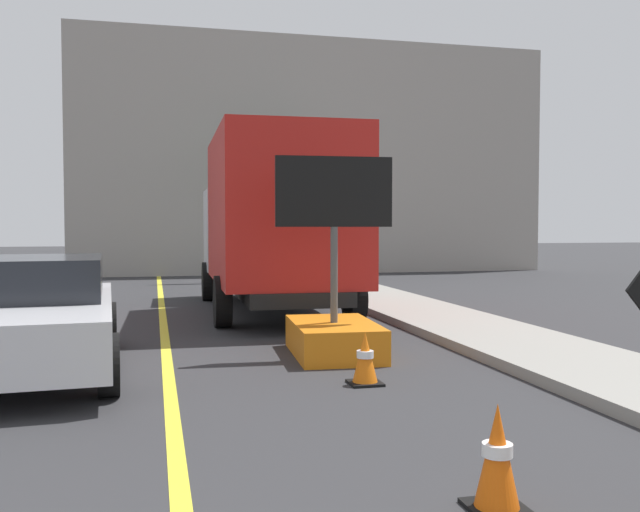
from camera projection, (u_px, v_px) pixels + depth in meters
The scene contains 9 objects.
sidewalk_curb at pixel (621, 378), 7.70m from camera, with size 1.92×48.00×0.14m, color gray.
lane_center_stripe at pixel (172, 411), 6.55m from camera, with size 0.14×36.00×0.01m, color yellow.
arrow_board_trailer at pixel (334, 320), 9.38m from camera, with size 1.60×1.86×2.70m.
box_truck at pixel (274, 221), 13.90m from camera, with size 2.75×6.92×3.47m.
pickup_car at pixel (30, 314), 8.32m from camera, with size 2.25×4.65×1.38m.
highway_guide_sign at pixel (284, 173), 21.86m from camera, with size 2.79×0.18×5.00m.
far_building_block at pixel (299, 165), 28.76m from camera, with size 17.61×7.89×8.58m, color gray.
traffic_cone_near_sign at pixel (497, 458), 4.27m from camera, with size 0.36×0.36×0.67m.
traffic_cone_mid_lane at pixel (365, 359), 7.67m from camera, with size 0.36×0.36×0.59m.
Camera 1 is at (-0.15, -0.63, 1.78)m, focal length 38.73 mm.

